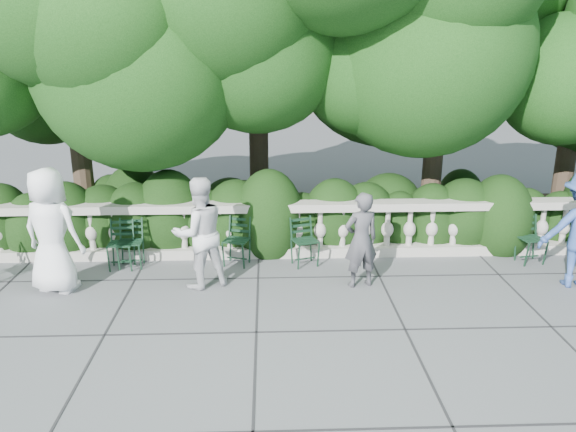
{
  "coord_description": "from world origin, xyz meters",
  "views": [
    {
      "loc": [
        -0.33,
        -7.67,
        3.68
      ],
      "look_at": [
        0.0,
        1.0,
        1.0
      ],
      "focal_mm": 35.0,
      "sensor_mm": 36.0,
      "label": 1
    }
  ],
  "objects_px": {
    "chair_e": "(533,266)",
    "person_woman_grey": "(361,240)",
    "person_casual_man": "(199,233)",
    "chair_c": "(131,270)",
    "person_businessman": "(51,231)",
    "chair_d": "(308,268)",
    "chair_a": "(121,272)",
    "chair_b": "(234,268)"
  },
  "relations": [
    {
      "from": "chair_a",
      "to": "person_businessman",
      "type": "height_order",
      "value": "person_businessman"
    },
    {
      "from": "chair_b",
      "to": "person_businessman",
      "type": "relative_size",
      "value": 0.43
    },
    {
      "from": "person_businessman",
      "to": "person_casual_man",
      "type": "bearing_deg",
      "value": -160.26
    },
    {
      "from": "chair_c",
      "to": "chair_e",
      "type": "bearing_deg",
      "value": -3.03
    },
    {
      "from": "chair_a",
      "to": "chair_e",
      "type": "distance_m",
      "value": 7.07
    },
    {
      "from": "chair_c",
      "to": "person_businessman",
      "type": "height_order",
      "value": "person_businessman"
    },
    {
      "from": "chair_a",
      "to": "chair_b",
      "type": "bearing_deg",
      "value": 1.9
    },
    {
      "from": "person_woman_grey",
      "to": "chair_e",
      "type": "bearing_deg",
      "value": 177.13
    },
    {
      "from": "person_businessman",
      "to": "person_casual_man",
      "type": "xyz_separation_m",
      "value": [
        2.22,
        0.08,
        -0.09
      ]
    },
    {
      "from": "chair_a",
      "to": "chair_e",
      "type": "height_order",
      "value": "same"
    },
    {
      "from": "person_casual_man",
      "to": "chair_c",
      "type": "bearing_deg",
      "value": -52.65
    },
    {
      "from": "chair_d",
      "to": "person_businessman",
      "type": "bearing_deg",
      "value": 172.39
    },
    {
      "from": "chair_e",
      "to": "person_businessman",
      "type": "xyz_separation_m",
      "value": [
        -7.86,
        -0.69,
        0.97
      ]
    },
    {
      "from": "chair_d",
      "to": "chair_b",
      "type": "bearing_deg",
      "value": 158.92
    },
    {
      "from": "chair_c",
      "to": "person_businessman",
      "type": "xyz_separation_m",
      "value": [
        -0.94,
        -0.76,
        0.97
      ]
    },
    {
      "from": "chair_c",
      "to": "person_woman_grey",
      "type": "bearing_deg",
      "value": -14.0
    },
    {
      "from": "chair_c",
      "to": "chair_e",
      "type": "height_order",
      "value": "same"
    },
    {
      "from": "chair_b",
      "to": "chair_d",
      "type": "bearing_deg",
      "value": 14.25
    },
    {
      "from": "chair_c",
      "to": "chair_d",
      "type": "bearing_deg",
      "value": -2.89
    },
    {
      "from": "chair_c",
      "to": "chair_e",
      "type": "relative_size",
      "value": 1.0
    },
    {
      "from": "chair_b",
      "to": "person_woman_grey",
      "type": "bearing_deg",
      "value": -4.7
    },
    {
      "from": "chair_c",
      "to": "chair_a",
      "type": "bearing_deg",
      "value": -158.68
    },
    {
      "from": "chair_b",
      "to": "person_casual_man",
      "type": "bearing_deg",
      "value": -106.04
    },
    {
      "from": "chair_c",
      "to": "chair_e",
      "type": "distance_m",
      "value": 6.92
    },
    {
      "from": "chair_b",
      "to": "person_woman_grey",
      "type": "height_order",
      "value": "person_woman_grey"
    },
    {
      "from": "chair_a",
      "to": "chair_b",
      "type": "xyz_separation_m",
      "value": [
        1.9,
        0.11,
        0.0
      ]
    },
    {
      "from": "chair_a",
      "to": "chair_d",
      "type": "height_order",
      "value": "same"
    },
    {
      "from": "chair_a",
      "to": "chair_d",
      "type": "distance_m",
      "value": 3.16
    },
    {
      "from": "chair_b",
      "to": "chair_e",
      "type": "height_order",
      "value": "same"
    },
    {
      "from": "chair_d",
      "to": "person_casual_man",
      "type": "distance_m",
      "value": 2.05
    },
    {
      "from": "chair_e",
      "to": "person_businessman",
      "type": "height_order",
      "value": "person_businessman"
    },
    {
      "from": "person_businessman",
      "to": "person_woman_grey",
      "type": "height_order",
      "value": "person_businessman"
    },
    {
      "from": "chair_c",
      "to": "person_businessman",
      "type": "distance_m",
      "value": 1.55
    },
    {
      "from": "person_casual_man",
      "to": "chair_e",
      "type": "bearing_deg",
      "value": 161.42
    },
    {
      "from": "chair_e",
      "to": "person_woman_grey",
      "type": "relative_size",
      "value": 0.55
    },
    {
      "from": "person_businessman",
      "to": "chair_e",
      "type": "bearing_deg",
      "value": -157.35
    },
    {
      "from": "chair_c",
      "to": "chair_b",
      "type": "bearing_deg",
      "value": -1.1
    },
    {
      "from": "chair_a",
      "to": "person_woman_grey",
      "type": "height_order",
      "value": "person_woman_grey"
    },
    {
      "from": "person_woman_grey",
      "to": "person_casual_man",
      "type": "bearing_deg",
      "value": -17.6
    },
    {
      "from": "person_businessman",
      "to": "person_casual_man",
      "type": "height_order",
      "value": "person_businessman"
    },
    {
      "from": "chair_d",
      "to": "person_casual_man",
      "type": "height_order",
      "value": "person_casual_man"
    },
    {
      "from": "chair_c",
      "to": "person_casual_man",
      "type": "xyz_separation_m",
      "value": [
        1.28,
        -0.68,
        0.88
      ]
    }
  ]
}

